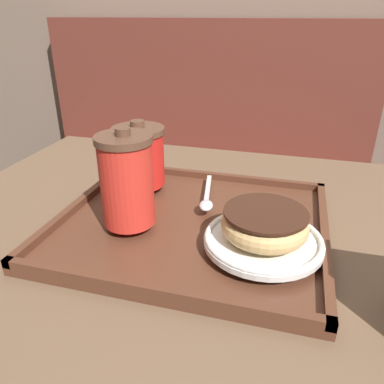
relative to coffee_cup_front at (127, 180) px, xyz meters
The scene contains 8 objects.
booth_bench 1.02m from the coffee_cup_front, 98.57° to the left, with size 1.30×0.44×1.00m.
cafe_table 0.28m from the coffee_cup_front, ahead, with size 0.96×0.82×0.71m.
serving_tray 0.13m from the coffee_cup_front, 26.95° to the left, with size 0.41×0.36×0.02m.
coffee_cup_front is the anchor object (origin of this frame).
coffee_cup_rear 0.14m from the coffee_cup_front, 105.70° to the left, with size 0.09×0.09×0.12m.
plate_with_chocolate_donut 0.21m from the coffee_cup_front, ahead, with size 0.16×0.16×0.01m.
donut_chocolate_glazed 0.20m from the coffee_cup_front, ahead, with size 0.12×0.12×0.04m.
spoon 0.15m from the coffee_cup_front, 43.23° to the left, with size 0.04×0.14×0.01m.
Camera 1 is at (0.12, -0.46, 1.02)m, focal length 35.00 mm.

